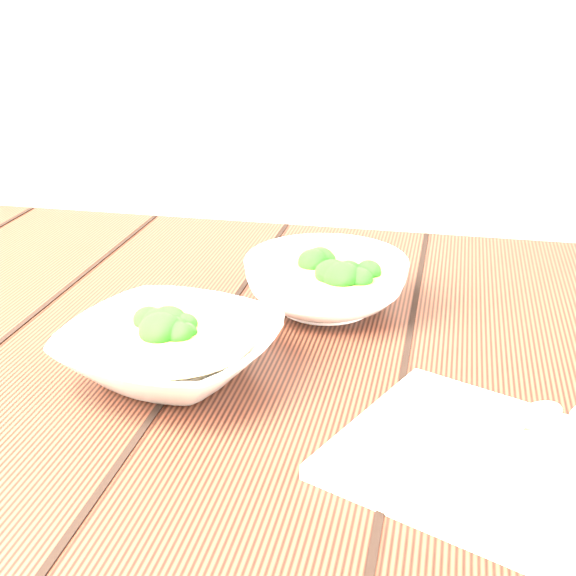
{
  "coord_description": "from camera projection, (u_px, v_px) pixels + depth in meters",
  "views": [
    {
      "loc": [
        0.21,
        -0.68,
        1.11
      ],
      "look_at": [
        0.06,
        0.04,
        0.8
      ],
      "focal_mm": 50.0,
      "sensor_mm": 36.0,
      "label": 1
    }
  ],
  "objects": [
    {
      "name": "spoon_left",
      "position": [
        513.0,
        431.0,
        0.62
      ],
      "size": [
        0.12,
        0.16,
        0.01
      ],
      "color": "#A29E8F",
      "rests_on": "napkin"
    },
    {
      "name": "spoon_right",
      "position": [
        568.0,
        428.0,
        0.63
      ],
      "size": [
        0.13,
        0.16,
        0.01
      ],
      "color": "#A29E8F",
      "rests_on": "napkin"
    },
    {
      "name": "soup_bowl_front",
      "position": [
        171.0,
        349.0,
        0.73
      ],
      "size": [
        0.23,
        0.23,
        0.05
      ],
      "color": "white",
      "rests_on": "table"
    },
    {
      "name": "table",
      "position": [
        226.0,
        449.0,
        0.84
      ],
      "size": [
        1.2,
        0.8,
        0.75
      ],
      "color": "#381A10",
      "rests_on": "ground"
    },
    {
      "name": "trivet",
      "position": [
        181.0,
        324.0,
        0.81
      ],
      "size": [
        0.14,
        0.14,
        0.03
      ],
      "primitive_type": "torus",
      "rotation": [
        0.0,
        0.0,
        0.41
      ],
      "color": "black",
      "rests_on": "table"
    },
    {
      "name": "napkin",
      "position": [
        494.0,
        465.0,
        0.6
      ],
      "size": [
        0.28,
        0.26,
        0.01
      ],
      "primitive_type": "cube",
      "rotation": [
        0.0,
        0.0,
        -0.41
      ],
      "color": "beige",
      "rests_on": "table"
    },
    {
      "name": "soup_bowl_back",
      "position": [
        326.0,
        281.0,
        0.87
      ],
      "size": [
        0.2,
        0.2,
        0.06
      ],
      "color": "white",
      "rests_on": "table"
    }
  ]
}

